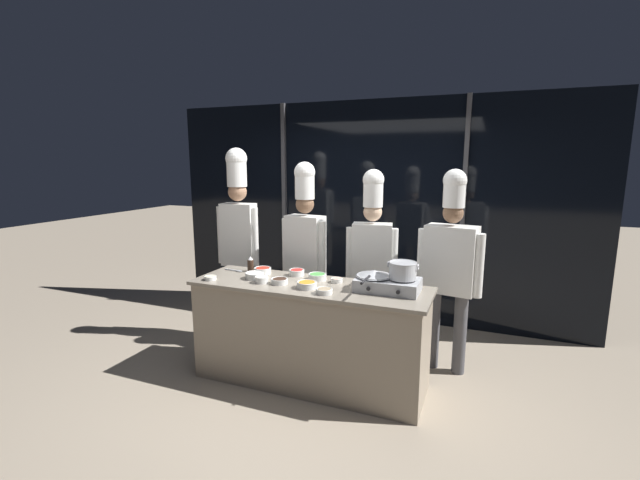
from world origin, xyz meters
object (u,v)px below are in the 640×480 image
Objects in this scene: portable_stove at (388,284)px; chef_line at (372,250)px; prep_bowl_shrimp at (337,280)px; prep_bowl_carrots at (307,284)px; prep_bowl_bell_pepper at (297,272)px; chef_head at (239,225)px; prep_bowl_garlic at (262,279)px; prep_bowl_rice at (255,275)px; prep_bowl_chili_flakes at (263,270)px; prep_bowl_soy_glaze at (280,281)px; chef_pastry at (450,260)px; prep_bowl_noodles at (210,278)px; prep_bowl_scallions at (317,276)px; serving_spoon_slotted at (237,271)px; chef_sous at (305,242)px; stock_pot at (403,270)px; prep_bowl_mushrooms at (324,291)px; frying_pan at (374,273)px; squeeze_bottle_soy at (251,264)px.

portable_stove is 0.27× the size of chef_line.
prep_bowl_shrimp is at bearing 170.40° from portable_stove.
prep_bowl_bell_pepper reaches higher than prep_bowl_carrots.
portable_stove is 1.91m from chef_head.
prep_bowl_garlic reaches higher than prep_bowl_carrots.
prep_bowl_rice is 0.08× the size of chef_head.
prep_bowl_chili_flakes is 1.09m from chef_line.
chef_pastry is at bearing 29.61° from prep_bowl_soy_glaze.
chef_pastry is (2.23, 0.05, -0.21)m from chef_head.
prep_bowl_garlic reaches higher than prep_bowl_noodles.
prep_bowl_bell_pepper is (-0.23, 0.06, 0.00)m from prep_bowl_scallions.
chef_sous is at bearing 45.63° from serving_spoon_slotted.
portable_stove reaches higher than prep_bowl_chili_flakes.
prep_bowl_carrots is at bearing -164.96° from portable_stove.
stock_pot is at bearing 112.28° from chef_line.
prep_bowl_mushrooms is at bearing -14.52° from prep_bowl_soy_glaze.
frying_pan is 5.06× the size of prep_bowl_shrimp.
serving_spoon_slotted is 1.34m from chef_line.
prep_bowl_carrots is 0.91m from chef_line.
prep_bowl_chili_flakes is (0.15, -0.03, -0.04)m from squeeze_bottle_soy.
chef_head reaches higher than prep_bowl_scallions.
chef_head is at bearing 146.39° from prep_bowl_carrots.
prep_bowl_carrots is 1.03× the size of prep_bowl_chili_flakes.
stock_pot is 1.67× the size of squeeze_bottle_soy.
portable_stove reaches higher than prep_bowl_garlic.
squeeze_bottle_soy is at bearing -176.07° from prep_bowl_bell_pepper.
chef_sous is (-0.35, 0.77, 0.21)m from prep_bowl_carrots.
prep_bowl_shrimp is at bearing -10.44° from prep_bowl_bell_pepper.
chef_line is (-0.32, 0.66, 0.14)m from portable_stove.
chef_line reaches higher than serving_spoon_slotted.
prep_bowl_carrots reaches higher than prep_bowl_mushrooms.
prep_bowl_rice is at bearing 167.65° from prep_bowl_soy_glaze.
squeeze_bottle_soy reaches higher than prep_bowl_scallions.
stock_pot is 0.12× the size of chef_head.
prep_bowl_carrots is at bearing 155.10° from prep_bowl_mushrooms.
prep_bowl_bell_pepper is at bearing 126.59° from prep_bowl_carrots.
prep_bowl_scallions is at bearing 18.10° from prep_bowl_rice.
chef_line reaches higher than prep_bowl_mushrooms.
prep_bowl_carrots reaches higher than prep_bowl_soy_glaze.
squeeze_bottle_soy is at bearing 24.97° from chef_pastry.
chef_pastry is at bearing 166.60° from chef_line.
chef_sous is (-0.53, 0.51, 0.22)m from prep_bowl_shrimp.
prep_bowl_bell_pepper reaches higher than prep_bowl_mushrooms.
stock_pot reaches higher than prep_bowl_garlic.
frying_pan is 3.80× the size of prep_bowl_mushrooms.
frying_pan is at bearing -3.46° from serving_spoon_slotted.
stock_pot is 1.51× the size of prep_bowl_scallions.
prep_bowl_mushrooms is (0.77, -0.36, -0.01)m from prep_bowl_chili_flakes.
chef_pastry reaches higher than prep_bowl_rice.
prep_bowl_mushrooms is at bearing -150.13° from portable_stove.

